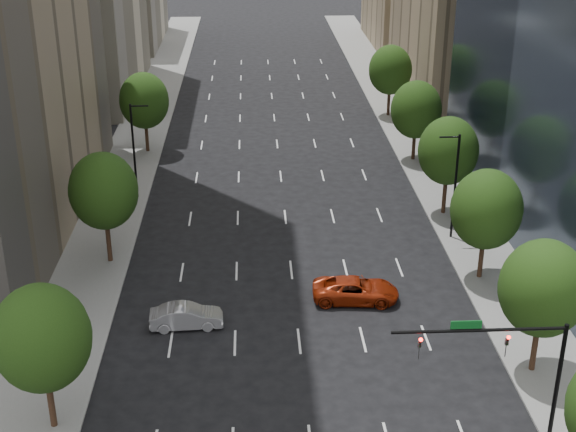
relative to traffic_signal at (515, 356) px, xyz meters
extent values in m
cube|color=slate|center=(-26.03, 30.00, -5.10)|extent=(6.00, 200.00, 0.15)
cube|color=slate|center=(4.97, 30.00, -5.10)|extent=(6.00, 200.00, 0.15)
cylinder|color=#382316|center=(3.47, 6.00, -3.17)|extent=(0.36, 0.36, 4.00)
ellipsoid|color=#1C370F|center=(3.47, 6.00, 0.59)|extent=(5.20, 5.20, 5.98)
cylinder|color=#382316|center=(3.47, 18.00, -3.22)|extent=(0.36, 0.36, 3.90)
ellipsoid|color=#1C370F|center=(3.47, 18.00, 0.44)|extent=(5.20, 5.20, 5.98)
cylinder|color=#382316|center=(3.47, 30.00, -3.12)|extent=(0.36, 0.36, 4.10)
ellipsoid|color=#1C370F|center=(3.47, 30.00, 0.73)|extent=(5.20, 5.20, 5.98)
cylinder|color=#382316|center=(3.47, 44.00, -3.27)|extent=(0.36, 0.36, 3.80)
ellipsoid|color=#1C370F|center=(3.47, 44.00, 0.30)|extent=(5.20, 5.20, 5.98)
cylinder|color=#382316|center=(3.47, 60.00, -3.17)|extent=(0.36, 0.36, 4.00)
ellipsoid|color=#1C370F|center=(3.47, 60.00, 0.59)|extent=(5.20, 5.20, 5.98)
cylinder|color=#382316|center=(-24.53, 2.00, -3.17)|extent=(0.36, 0.36, 4.00)
ellipsoid|color=#1C370F|center=(-24.53, 2.00, 0.59)|extent=(5.20, 5.20, 5.98)
cylinder|color=#382316|center=(-24.53, 22.00, -3.10)|extent=(0.36, 0.36, 4.15)
ellipsoid|color=#1C370F|center=(-24.53, 22.00, 0.80)|extent=(5.20, 5.20, 5.98)
cylinder|color=#382316|center=(-24.53, 48.00, -3.20)|extent=(0.36, 0.36, 3.95)
ellipsoid|color=#1C370F|center=(-24.53, 48.00, 0.52)|extent=(5.20, 5.20, 5.98)
cylinder|color=black|center=(2.97, 25.00, -0.67)|extent=(0.20, 0.20, 9.00)
cylinder|color=black|center=(2.17, 25.00, 3.63)|extent=(1.60, 0.14, 0.14)
cylinder|color=black|center=(-24.03, 35.00, -0.67)|extent=(0.20, 0.20, 9.00)
cylinder|color=black|center=(-23.23, 35.00, 3.63)|extent=(1.60, 0.14, 0.14)
cylinder|color=black|center=(2.47, 0.00, -1.67)|extent=(0.24, 0.24, 7.00)
cylinder|color=black|center=(-2.03, 0.00, 1.63)|extent=(9.00, 0.18, 0.18)
imported|color=black|center=(-0.53, 0.00, 1.08)|extent=(0.18, 0.22, 1.10)
imported|color=black|center=(-5.03, 0.00, 1.08)|extent=(0.18, 0.22, 1.10)
sphere|color=#FF0C07|center=(-0.53, -0.18, 1.28)|extent=(0.20, 0.20, 0.20)
sphere|color=#FF0C07|center=(-5.03, -0.18, 1.28)|extent=(0.20, 0.20, 0.20)
cube|color=#0C591E|center=(-2.73, 0.00, 1.98)|extent=(1.60, 0.06, 0.45)
imported|color=#A2A2A7|center=(-17.95, 12.13, -4.37)|extent=(4.96, 1.99, 1.60)
imported|color=maroon|center=(-6.22, 15.12, -4.33)|extent=(6.30, 3.28, 1.69)
camera|label=1|loc=(-13.39, -34.21, 23.29)|focal=49.95mm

